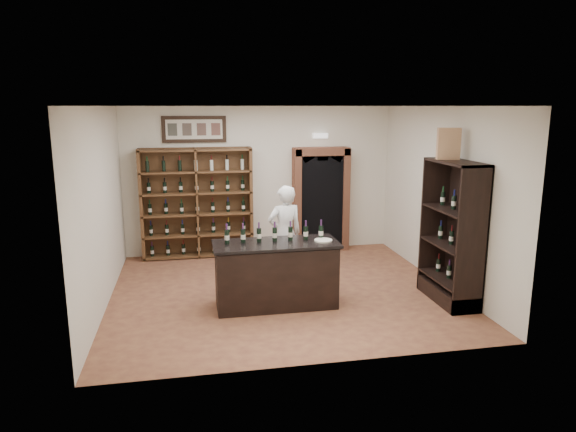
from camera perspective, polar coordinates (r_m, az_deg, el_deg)
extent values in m
plane|color=#95603B|center=(8.58, -0.68, -8.32)|extent=(5.50, 5.50, 0.00)
plane|color=white|center=(8.04, -0.73, 12.13)|extent=(5.50, 5.50, 0.00)
cube|color=beige|center=(10.62, -3.12, 3.99)|extent=(5.50, 0.04, 3.00)
cube|color=beige|center=(8.16, -20.07, 0.80)|extent=(0.04, 5.00, 3.00)
cube|color=beige|center=(9.08, 16.65, 2.11)|extent=(0.04, 5.00, 3.00)
cube|color=brown|center=(10.56, -10.08, 1.57)|extent=(2.20, 0.02, 2.20)
cube|color=brown|center=(10.42, -15.95, 1.16)|extent=(0.06, 0.38, 2.20)
cube|color=brown|center=(10.45, -4.19, 1.62)|extent=(0.06, 0.38, 2.20)
cube|color=brown|center=(10.38, -10.06, 1.40)|extent=(0.04, 0.38, 2.20)
cube|color=brown|center=(10.63, -9.85, -4.23)|extent=(2.18, 0.38, 0.04)
cube|color=brown|center=(10.52, -9.93, -2.01)|extent=(2.18, 0.38, 0.04)
cube|color=brown|center=(10.42, -10.02, 0.25)|extent=(2.18, 0.38, 0.03)
cube|color=brown|center=(10.34, -10.10, 2.55)|extent=(2.18, 0.38, 0.04)
cube|color=brown|center=(10.28, -10.19, 4.88)|extent=(2.18, 0.38, 0.04)
cube|color=brown|center=(10.24, -10.28, 7.23)|extent=(2.18, 0.38, 0.04)
cube|color=black|center=(10.40, -10.38, 9.46)|extent=(1.25, 0.04, 0.52)
cube|color=black|center=(10.77, 3.63, 1.70)|extent=(0.97, 0.29, 2.05)
cube|color=#AB6042|center=(10.63, 0.97, 1.70)|extent=(0.14, 0.35, 2.15)
cube|color=#AB6042|center=(10.89, 6.28, 1.88)|extent=(0.14, 0.35, 2.15)
cube|color=#AB6042|center=(10.62, 3.73, 7.19)|extent=(1.15, 0.35, 0.16)
cube|color=white|center=(10.69, 3.61, 8.89)|extent=(0.30, 0.10, 0.10)
cube|color=black|center=(7.84, -1.35, -6.70)|extent=(1.80, 0.70, 0.94)
cube|color=black|center=(7.69, -1.36, -3.11)|extent=(1.88, 0.78, 0.04)
cylinder|color=black|center=(7.66, -6.80, -2.28)|extent=(0.07, 0.07, 0.21)
cylinder|color=beige|center=(7.66, -6.80, -2.39)|extent=(0.07, 0.07, 0.07)
cylinder|color=#4E2565|center=(7.62, -6.83, -1.19)|extent=(0.03, 0.03, 0.09)
cylinder|color=black|center=(7.68, -5.02, -2.20)|extent=(0.07, 0.07, 0.21)
cylinder|color=beige|center=(7.68, -5.01, -2.31)|extent=(0.07, 0.07, 0.07)
cylinder|color=#4E2565|center=(7.64, -5.04, -1.11)|extent=(0.03, 0.03, 0.09)
cylinder|color=black|center=(7.71, -3.24, -2.12)|extent=(0.07, 0.07, 0.21)
cylinder|color=beige|center=(7.71, -3.24, -2.23)|extent=(0.07, 0.07, 0.07)
cylinder|color=#4E2565|center=(7.67, -3.25, -1.04)|extent=(0.03, 0.03, 0.09)
cylinder|color=black|center=(7.74, -1.48, -2.04)|extent=(0.07, 0.07, 0.21)
cylinder|color=beige|center=(7.74, -1.48, -2.15)|extent=(0.07, 0.07, 0.07)
cylinder|color=#4E2565|center=(7.71, -1.48, -0.96)|extent=(0.03, 0.03, 0.09)
cylinder|color=black|center=(7.78, 0.27, -1.96)|extent=(0.07, 0.07, 0.21)
cylinder|color=beige|center=(7.79, 0.27, -2.07)|extent=(0.07, 0.07, 0.07)
cylinder|color=#4E2565|center=(7.75, 0.27, -0.89)|extent=(0.03, 0.03, 0.09)
cylinder|color=black|center=(7.83, 1.99, -1.88)|extent=(0.07, 0.07, 0.21)
cylinder|color=beige|center=(7.84, 1.99, -1.99)|extent=(0.07, 0.07, 0.07)
cylinder|color=#4E2565|center=(7.80, 2.00, -0.81)|extent=(0.03, 0.03, 0.09)
cylinder|color=black|center=(7.89, 3.69, -1.80)|extent=(0.07, 0.07, 0.21)
cylinder|color=beige|center=(7.89, 3.69, -1.90)|extent=(0.07, 0.07, 0.07)
cylinder|color=#4E2565|center=(7.85, 3.70, -0.73)|extent=(0.03, 0.03, 0.09)
cube|color=black|center=(8.37, 19.12, -1.67)|extent=(0.02, 1.20, 2.20)
cube|color=black|center=(7.77, 19.77, -2.75)|extent=(0.48, 0.04, 2.20)
cube|color=black|center=(8.76, 15.94, -0.87)|extent=(0.48, 0.04, 2.20)
cube|color=black|center=(8.08, 18.23, 5.70)|extent=(0.48, 1.20, 0.04)
cube|color=black|center=(8.54, 17.31, -8.16)|extent=(0.48, 1.20, 0.24)
cube|color=black|center=(8.46, 17.41, -6.69)|extent=(0.48, 1.16, 0.03)
cube|color=black|center=(8.31, 17.65, -3.10)|extent=(0.48, 1.16, 0.03)
cube|color=black|center=(8.19, 17.90, 0.62)|extent=(0.48, 1.16, 0.03)
imported|color=white|center=(8.83, -0.35, -2.00)|extent=(0.68, 0.52, 1.69)
cylinder|color=beige|center=(7.77, 3.94, -2.72)|extent=(0.27, 0.27, 0.02)
cube|color=tan|center=(8.22, 17.41, 7.67)|extent=(0.36, 0.23, 0.48)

